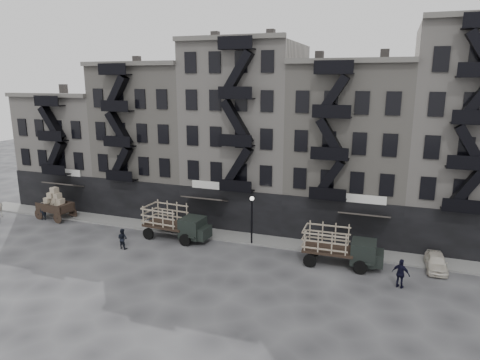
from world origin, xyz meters
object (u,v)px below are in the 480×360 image
(stake_truck_west, at_px, (175,220))
(pedestrian_west, at_px, (43,211))
(wagon, at_px, (54,201))
(car_east, at_px, (436,262))
(policeman, at_px, (401,274))
(stake_truck_east, at_px, (340,244))
(pedestrian_mid, at_px, (122,239))

(stake_truck_west, bearing_deg, pedestrian_west, -176.11)
(wagon, distance_m, car_east, 35.37)
(car_east, distance_m, policeman, 4.66)
(stake_truck_west, relative_size, car_east, 1.72)
(car_east, height_order, pedestrian_west, pedestrian_west)
(stake_truck_west, xyz_separation_m, stake_truck_east, (14.36, -0.71, -0.04))
(wagon, height_order, pedestrian_west, wagon)
(stake_truck_east, bearing_deg, pedestrian_west, 177.58)
(policeman, bearing_deg, wagon, 14.97)
(wagon, relative_size, stake_truck_west, 0.65)
(pedestrian_west, distance_m, pedestrian_mid, 12.43)
(wagon, distance_m, pedestrian_mid, 11.94)
(stake_truck_east, xyz_separation_m, pedestrian_mid, (-17.41, -2.84, -0.81))
(pedestrian_west, bearing_deg, pedestrian_mid, -44.23)
(car_east, xyz_separation_m, pedestrian_west, (-36.15, -0.80, 0.26))
(stake_truck_west, bearing_deg, pedestrian_mid, -126.49)
(stake_truck_east, bearing_deg, policeman, -28.75)
(stake_truck_east, bearing_deg, wagon, 176.12)
(stake_truck_west, distance_m, car_east, 21.26)
(car_east, height_order, policeman, policeman)
(stake_truck_west, distance_m, pedestrian_mid, 4.75)
(wagon, relative_size, pedestrian_west, 2.27)
(wagon, height_order, stake_truck_west, wagon)
(stake_truck_east, bearing_deg, pedestrian_mid, -171.61)
(pedestrian_west, height_order, policeman, policeman)
(car_east, xyz_separation_m, pedestrian_mid, (-24.27, -4.43, 0.26))
(stake_truck_east, distance_m, pedestrian_west, 29.31)
(pedestrian_mid, xyz_separation_m, policeman, (21.75, 0.53, 0.15))
(pedestrian_mid, bearing_deg, stake_truck_west, -126.05)
(pedestrian_west, height_order, pedestrian_mid, pedestrian_west)
(car_east, relative_size, policeman, 1.75)
(car_east, distance_m, pedestrian_mid, 24.67)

